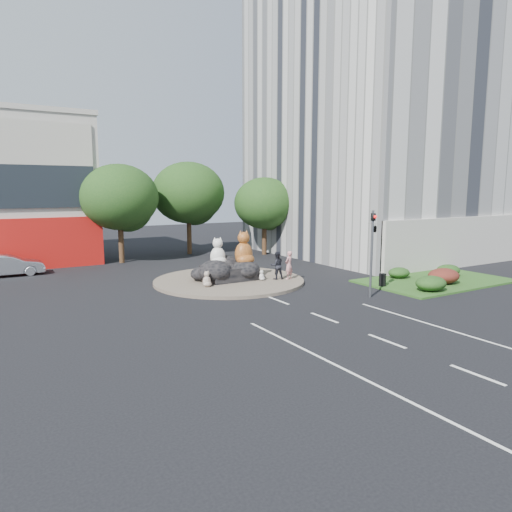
# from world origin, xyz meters

# --- Properties ---
(ground) EXTENTS (120.00, 120.00, 0.00)m
(ground) POSITION_xyz_m (0.00, 0.00, 0.00)
(ground) COLOR black
(ground) RESTS_ON ground
(roundabout_island) EXTENTS (10.00, 10.00, 0.20)m
(roundabout_island) POSITION_xyz_m (0.00, 10.00, 0.10)
(roundabout_island) COLOR brown
(roundabout_island) RESTS_ON ground
(rock_plinth) EXTENTS (3.20, 2.60, 0.90)m
(rock_plinth) POSITION_xyz_m (0.00, 10.00, 0.65)
(rock_plinth) COLOR black
(rock_plinth) RESTS_ON roundabout_island
(office_tower) EXTENTS (20.00, 20.00, 35.00)m
(office_tower) POSITION_xyz_m (20.00, 16.00, 17.50)
(office_tower) COLOR silver
(office_tower) RESTS_ON ground
(grass_verge) EXTENTS (10.00, 6.00, 0.12)m
(grass_verge) POSITION_xyz_m (12.00, 3.00, 0.06)
(grass_verge) COLOR #2D531B
(grass_verge) RESTS_ON ground
(tree_left) EXTENTS (6.46, 6.46, 8.27)m
(tree_left) POSITION_xyz_m (-3.93, 22.06, 5.25)
(tree_left) COLOR #382314
(tree_left) RESTS_ON ground
(tree_mid) EXTENTS (6.84, 6.84, 8.76)m
(tree_mid) POSITION_xyz_m (3.07, 24.06, 5.56)
(tree_mid) COLOR #382314
(tree_mid) RESTS_ON ground
(tree_right) EXTENTS (5.70, 5.70, 7.30)m
(tree_right) POSITION_xyz_m (9.07, 20.06, 4.63)
(tree_right) COLOR #382314
(tree_right) RESTS_ON ground
(hedge_near_green) EXTENTS (2.00, 1.60, 0.90)m
(hedge_near_green) POSITION_xyz_m (9.00, 1.00, 0.57)
(hedge_near_green) COLOR #113613
(hedge_near_green) RESTS_ON grass_verge
(hedge_red) EXTENTS (2.20, 1.76, 0.99)m
(hedge_red) POSITION_xyz_m (11.50, 2.00, 0.61)
(hedge_red) COLOR #482013
(hedge_red) RESTS_ON grass_verge
(hedge_mid_green) EXTENTS (1.80, 1.44, 0.81)m
(hedge_mid_green) POSITION_xyz_m (14.00, 3.50, 0.53)
(hedge_mid_green) COLOR #113613
(hedge_mid_green) RESTS_ON grass_verge
(hedge_back_green) EXTENTS (1.60, 1.28, 0.72)m
(hedge_back_green) POSITION_xyz_m (10.50, 4.80, 0.48)
(hedge_back_green) COLOR #113613
(hedge_back_green) RESTS_ON grass_verge
(traffic_light) EXTENTS (0.44, 1.24, 5.00)m
(traffic_light) POSITION_xyz_m (5.10, 2.00, 3.62)
(traffic_light) COLOR #595B60
(traffic_light) RESTS_ON ground
(street_lamp) EXTENTS (2.34, 0.22, 8.06)m
(street_lamp) POSITION_xyz_m (12.82, 8.00, 4.55)
(street_lamp) COLOR #595B60
(street_lamp) RESTS_ON ground
(cat_white) EXTENTS (1.36, 1.25, 1.95)m
(cat_white) POSITION_xyz_m (-0.63, 10.37, 2.07)
(cat_white) COLOR silver
(cat_white) RESTS_ON rock_plinth
(cat_tabby) EXTENTS (1.45, 1.27, 2.38)m
(cat_tabby) POSITION_xyz_m (0.99, 9.74, 2.29)
(cat_tabby) COLOR #B76326
(cat_tabby) RESTS_ON rock_plinth
(kitten_calico) EXTENTS (0.62, 0.54, 1.01)m
(kitten_calico) POSITION_xyz_m (-2.24, 8.66, 0.70)
(kitten_calico) COLOR silver
(kitten_calico) RESTS_ON roundabout_island
(kitten_white) EXTENTS (0.57, 0.55, 0.72)m
(kitten_white) POSITION_xyz_m (1.69, 8.57, 0.56)
(kitten_white) COLOR beige
(kitten_white) RESTS_ON roundabout_island
(pedestrian_pink) EXTENTS (0.81, 0.69, 1.90)m
(pedestrian_pink) POSITION_xyz_m (3.49, 8.03, 1.15)
(pedestrian_pink) COLOR tan
(pedestrian_pink) RESTS_ON roundabout_island
(pedestrian_dark) EXTENTS (1.05, 0.91, 1.87)m
(pedestrian_dark) POSITION_xyz_m (2.77, 8.39, 1.13)
(pedestrian_dark) COLOR black
(pedestrian_dark) RESTS_ON roundabout_island
(parked_car) EXTENTS (4.68, 1.69, 1.53)m
(parked_car) POSITION_xyz_m (-12.54, 20.03, 0.77)
(parked_car) COLOR #AAACB2
(parked_car) RESTS_ON ground
(litter_bin) EXTENTS (0.49, 0.49, 0.79)m
(litter_bin) POSITION_xyz_m (7.50, 3.46, 0.52)
(litter_bin) COLOR black
(litter_bin) RESTS_ON grass_verge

